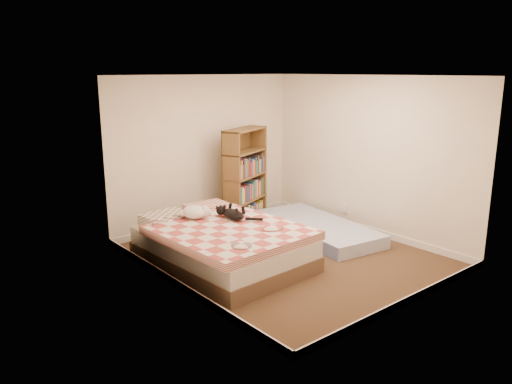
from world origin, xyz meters
TOP-DOWN VIEW (x-y plane):
  - room at (0.00, 0.00)m, footprint 3.51×4.01m
  - bed at (-0.85, 0.37)m, footprint 1.75×2.34m
  - bookshelf at (0.55, 1.64)m, footprint 1.10×0.69m
  - floor_mattress at (1.05, 0.39)m, footprint 1.31×2.35m
  - black_cat at (-0.57, 0.51)m, footprint 0.29×0.73m
  - white_dog at (-0.94, 0.85)m, footprint 0.38×0.38m

SIDE VIEW (x-z plane):
  - floor_mattress at x=1.05m, z-range 0.00..0.20m
  - bed at x=-0.85m, z-range -0.03..0.58m
  - bookshelf at x=0.55m, z-range -0.23..1.40m
  - black_cat at x=-0.57m, z-range 0.53..0.70m
  - white_dog at x=-0.94m, z-range 0.54..0.72m
  - room at x=0.00m, z-range -0.06..2.45m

